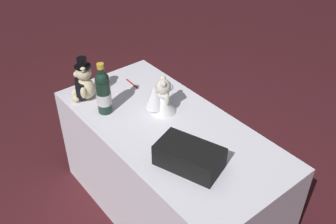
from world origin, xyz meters
TOP-DOWN VIEW (x-y plane):
  - ground_plane at (0.00, 0.00)m, footprint 12.00×12.00m
  - reception_table at (0.00, 0.00)m, footprint 1.45×0.70m
  - teddy_bear_groom at (-0.55, -0.22)m, footprint 0.16×0.16m
  - teddy_bear_bride at (-0.14, 0.06)m, footprint 0.19×0.20m
  - champagne_bottle at (-0.35, -0.20)m, footprint 0.09×0.09m
  - signing_pen at (-0.50, 0.10)m, footprint 0.15×0.01m
  - gift_case_black at (0.31, -0.11)m, footprint 0.37×0.28m

SIDE VIEW (x-z plane):
  - ground_plane at x=0.00m, z-range 0.00..0.00m
  - reception_table at x=0.00m, z-range 0.00..0.70m
  - signing_pen at x=-0.50m, z-range 0.70..0.71m
  - gift_case_black at x=0.31m, z-range 0.70..0.82m
  - teddy_bear_bride at x=-0.14m, z-range 0.69..0.91m
  - teddy_bear_groom at x=-0.55m, z-range 0.67..0.95m
  - champagne_bottle at x=-0.35m, z-range 0.68..1.00m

